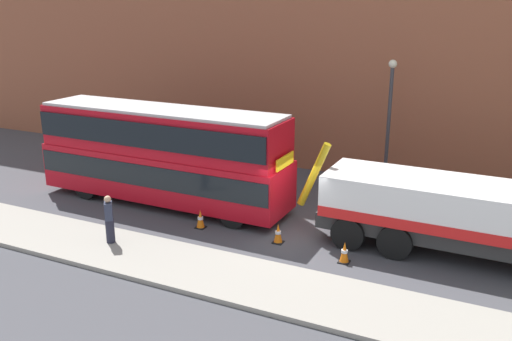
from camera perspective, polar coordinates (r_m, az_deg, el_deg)
The scene contains 10 objects.
ground_plane at distance 20.30m, azimuth 4.51°, elevation -6.52°, with size 120.00×120.00×0.00m, color #424247.
near_kerb at distance 16.80m, azimuth -0.82°, elevation -11.49°, with size 60.00×2.80×0.15m, color gray.
building_facade at distance 26.56m, azimuth 11.78°, elevation 16.66°, with size 60.00×1.50×16.00m.
recovery_tow_truck at distance 19.02m, azimuth 21.73°, elevation -3.69°, with size 10.16×2.75×3.67m.
double_decker_bus at distance 22.85m, azimuth -9.77°, elevation 1.93°, with size 11.07×2.68×4.06m.
pedestrian_onlooker at distance 19.49m, azimuth -15.08°, elevation -4.99°, with size 0.45×0.47×1.71m.
traffic_cone_near_bus at distance 20.65m, azimuth -5.83°, elevation -5.10°, with size 0.36×0.36×0.72m.
traffic_cone_midway at distance 19.34m, azimuth 2.32°, elevation -6.62°, with size 0.36×0.36×0.72m.
traffic_cone_near_truck at distance 18.16m, azimuth 9.22°, elevation -8.48°, with size 0.36×0.36×0.72m.
street_lamp at distance 24.48m, azimuth 13.73°, elevation 5.68°, with size 0.36×0.36×5.83m.
Camera 1 is at (6.60, -17.39, 8.12)m, focal length 38.30 mm.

